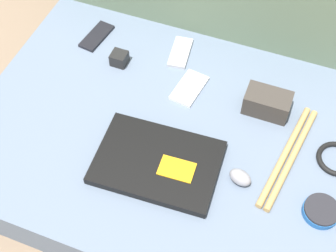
% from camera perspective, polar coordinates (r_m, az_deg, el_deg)
% --- Properties ---
extents(ground_plane, '(8.00, 8.00, 0.00)m').
position_cam_1_polar(ground_plane, '(1.39, 0.00, -3.69)').
color(ground_plane, '#7A6651').
extents(couch_seat, '(1.08, 0.78, 0.13)m').
position_cam_1_polar(couch_seat, '(1.34, 0.00, -2.17)').
color(couch_seat, slate).
rests_on(couch_seat, ground_plane).
extents(laptop, '(0.33, 0.24, 0.03)m').
position_cam_1_polar(laptop, '(1.21, -1.28, -4.45)').
color(laptop, black).
rests_on(laptop, couch_seat).
extents(computer_mouse, '(0.07, 0.05, 0.04)m').
position_cam_1_polar(computer_mouse, '(1.19, 8.79, -6.21)').
color(computer_mouse, gray).
rests_on(computer_mouse, couch_seat).
extents(speaker_puck, '(0.09, 0.09, 0.02)m').
position_cam_1_polar(speaker_puck, '(1.20, 18.17, -9.81)').
color(speaker_puck, '#1E569E').
rests_on(speaker_puck, couch_seat).
extents(phone_silver, '(0.07, 0.13, 0.01)m').
position_cam_1_polar(phone_silver, '(1.46, 1.52, 8.97)').
color(phone_silver, '#B7B7BC').
rests_on(phone_silver, couch_seat).
extents(phone_black, '(0.07, 0.13, 0.01)m').
position_cam_1_polar(phone_black, '(1.53, -8.69, 10.77)').
color(phone_black, black).
rests_on(phone_black, couch_seat).
extents(phone_small, '(0.09, 0.13, 0.01)m').
position_cam_1_polar(phone_small, '(1.37, 2.61, 4.64)').
color(phone_small, silver).
rests_on(phone_small, couch_seat).
extents(camera_pouch, '(0.13, 0.07, 0.07)m').
position_cam_1_polar(camera_pouch, '(1.32, 12.00, 2.78)').
color(camera_pouch, '#38332D').
rests_on(camera_pouch, couch_seat).
extents(charger_brick, '(0.05, 0.05, 0.04)m').
position_cam_1_polar(charger_brick, '(1.43, -5.96, 8.19)').
color(charger_brick, black).
rests_on(charger_brick, couch_seat).
extents(drumstick_pair, '(0.09, 0.34, 0.02)m').
position_cam_1_polar(drumstick_pair, '(1.26, 14.46, -3.60)').
color(drumstick_pair, tan).
rests_on(drumstick_pair, couch_seat).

